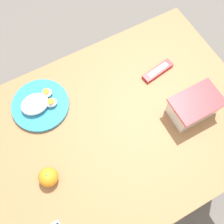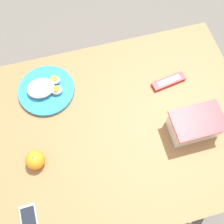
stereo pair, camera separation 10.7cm
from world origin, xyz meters
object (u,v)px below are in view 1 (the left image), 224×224
at_px(candy_bar, 158,71).
at_px(rice_plate, 40,104).
at_px(food_container, 193,107).
at_px(orange_fruit, 48,177).

bearing_deg(candy_bar, rice_plate, -10.23).
relative_size(food_container, orange_fruit, 2.73).
relative_size(food_container, rice_plate, 0.82).
bearing_deg(candy_bar, food_container, 94.01).
distance_m(orange_fruit, rice_plate, 0.33).
height_order(food_container, candy_bar, food_container).
bearing_deg(orange_fruit, candy_bar, -161.50).
relative_size(rice_plate, candy_bar, 1.56).
distance_m(food_container, rice_plate, 0.67).
distance_m(orange_fruit, candy_bar, 0.68).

